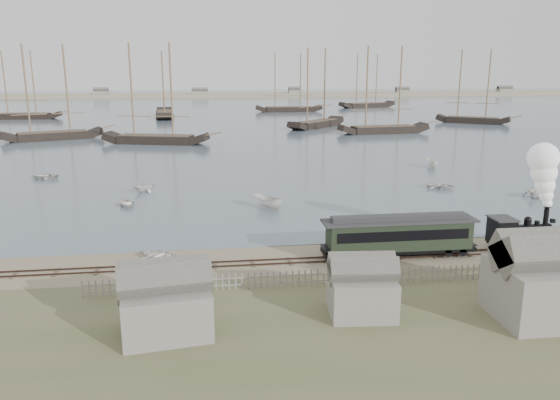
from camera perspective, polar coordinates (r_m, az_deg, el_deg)
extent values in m
plane|color=gray|center=(46.04, 1.93, -5.57)|extent=(600.00, 600.00, 0.00)
cube|color=#4D616E|center=(213.50, -5.80, 9.58)|extent=(600.00, 336.00, 0.06)
cube|color=#35231D|center=(43.69, 2.48, -6.52)|extent=(120.00, 0.08, 0.12)
cube|color=#35231D|center=(44.61, 2.25, -6.08)|extent=(120.00, 0.08, 0.12)
cube|color=#44382B|center=(44.18, 2.36, -6.38)|extent=(120.00, 1.80, 0.06)
cube|color=tan|center=(293.32, -6.37, 10.67)|extent=(500.00, 20.00, 1.80)
cube|color=black|center=(50.92, 24.44, -4.12)|extent=(6.42, 1.89, 0.24)
cylinder|color=black|center=(50.46, 24.18, -3.13)|extent=(3.97, 1.42, 1.42)
cube|color=black|center=(49.35, 22.14, -3.07)|extent=(1.70, 2.08, 2.17)
cube|color=#2E2E30|center=(49.06, 22.26, -1.80)|extent=(1.89, 2.27, 0.11)
cylinder|color=black|center=(51.10, 26.03, -1.64)|extent=(0.42, 0.42, 1.51)
sphere|color=black|center=(50.27, 24.48, -1.91)|extent=(0.60, 0.60, 0.60)
cone|color=black|center=(52.59, 27.23, -3.99)|extent=(1.32, 1.89, 1.89)
cube|color=black|center=(51.54, 26.61, -1.96)|extent=(0.33, 0.33, 0.33)
cube|color=black|center=(45.98, 12.24, -5.05)|extent=(12.66, 2.08, 0.32)
cube|color=black|center=(45.59, 12.33, -3.54)|extent=(11.76, 2.26, 2.26)
cube|color=black|center=(44.50, 12.84, -3.69)|extent=(10.85, 0.06, 0.81)
cube|color=black|center=(46.56, 11.86, -2.86)|extent=(10.85, 0.06, 0.81)
cube|color=#2E2E30|center=(45.26, 12.40, -2.12)|extent=(12.66, 2.44, 0.16)
cube|color=#2E2E30|center=(45.19, 12.42, -1.79)|extent=(11.31, 1.09, 0.41)
imported|color=silver|center=(45.43, -12.38, -5.69)|extent=(4.09, 4.22, 0.71)
imported|color=silver|center=(63.39, -15.74, -0.31)|extent=(3.90, 3.36, 0.68)
imported|color=silver|center=(70.01, -13.99, 1.44)|extent=(3.57, 3.70, 1.49)
imported|color=silver|center=(59.72, -1.29, -0.22)|extent=(3.97, 3.64, 1.52)
imported|color=silver|center=(72.80, 16.46, 1.44)|extent=(3.87, 4.32, 0.74)
imported|color=silver|center=(71.73, 25.21, 0.94)|extent=(4.35, 4.46, 1.79)
imported|color=silver|center=(87.52, 15.55, 3.72)|extent=(3.77, 1.73, 1.41)
imported|color=silver|center=(82.85, -23.44, 2.34)|extent=(3.98, 4.68, 0.82)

